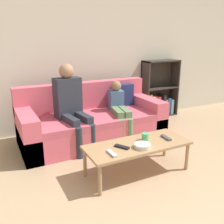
# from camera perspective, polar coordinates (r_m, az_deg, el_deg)

# --- Properties ---
(wall_back) EXTENTS (12.00, 0.06, 2.60)m
(wall_back) POSITION_cam_1_polar(r_m,az_deg,el_deg) (4.26, -10.12, 13.39)
(wall_back) COLOR beige
(wall_back) RESTS_ON ground_plane
(couch) EXTENTS (2.13, 0.94, 0.85)m
(couch) POSITION_cam_1_polar(r_m,az_deg,el_deg) (3.84, -4.57, -2.31)
(couch) COLOR #DB5B70
(couch) RESTS_ON ground_plane
(bookshelf) EXTENTS (0.74, 0.28, 1.11)m
(bookshelf) POSITION_cam_1_polar(r_m,az_deg,el_deg) (5.07, 10.47, 3.61)
(bookshelf) COLOR #332D28
(bookshelf) RESTS_ON ground_plane
(coffee_table) EXTENTS (1.22, 0.49, 0.37)m
(coffee_table) POSITION_cam_1_polar(r_m,az_deg,el_deg) (2.89, 5.87, -7.85)
(coffee_table) COLOR #A87F56
(coffee_table) RESTS_ON ground_plane
(person_adult) EXTENTS (0.42, 0.68, 1.19)m
(person_adult) POSITION_cam_1_polar(r_m,az_deg,el_deg) (3.54, -9.49, 2.53)
(person_adult) COLOR #282D38
(person_adult) RESTS_ON ground_plane
(person_child) EXTENTS (0.33, 0.67, 0.89)m
(person_child) POSITION_cam_1_polar(r_m,az_deg,el_deg) (3.80, 1.60, 1.06)
(person_child) COLOR #66845B
(person_child) RESTS_ON ground_plane
(cup_near) EXTENTS (0.08, 0.08, 0.09)m
(cup_near) POSITION_cam_1_polar(r_m,az_deg,el_deg) (2.96, 7.58, -5.65)
(cup_near) COLOR #4CB77A
(cup_near) RESTS_ON coffee_table
(tv_remote_0) EXTENTS (0.05, 0.17, 0.02)m
(tv_remote_0) POSITION_cam_1_polar(r_m,az_deg,el_deg) (2.61, -0.06, -9.45)
(tv_remote_0) COLOR #B7B7BC
(tv_remote_0) RESTS_ON coffee_table
(tv_remote_1) EXTENTS (0.13, 0.17, 0.02)m
(tv_remote_1) POSITION_cam_1_polar(r_m,az_deg,el_deg) (2.76, 2.27, -7.96)
(tv_remote_1) COLOR black
(tv_remote_1) RESTS_ON coffee_table
(tv_remote_2) EXTENTS (0.06, 0.17, 0.02)m
(tv_remote_2) POSITION_cam_1_polar(r_m,az_deg,el_deg) (3.07, 12.24, -5.75)
(tv_remote_2) COLOR #47474C
(tv_remote_2) RESTS_ON coffee_table
(snack_bowl) EXTENTS (0.19, 0.19, 0.05)m
(snack_bowl) POSITION_cam_1_polar(r_m,az_deg,el_deg) (2.78, 6.95, -7.67)
(snack_bowl) COLOR beige
(snack_bowl) RESTS_ON coffee_table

